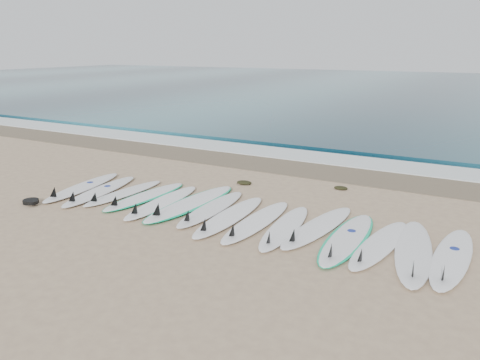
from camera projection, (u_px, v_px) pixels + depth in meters
The scene contains 23 objects.
ground at pixel (235, 215), 9.18m from camera, with size 120.00×120.00×0.00m, color tan.
ocean at pixel (438, 89), 36.58m from camera, with size 120.00×55.00×0.03m, color #1B4E5E.
wet_sand_band at pixel (309, 169), 12.64m from camera, with size 120.00×1.80×0.01m, color brown.
foam_band at pixel (326, 158), 13.81m from camera, with size 120.00×1.40×0.04m, color silver.
wave_crest at pixel (341, 148), 15.07m from camera, with size 120.00×1.00×0.10m, color #1B4E5E.
surfboard_0 at pixel (81, 187), 10.83m from camera, with size 0.89×2.63×0.33m.
surfboard_1 at pixel (99, 191), 10.54m from camera, with size 0.90×2.61×0.33m.
surfboard_2 at pixel (122, 193), 10.41m from camera, with size 0.63×2.33×0.29m.
surfboard_3 at pixel (144, 196), 10.20m from camera, with size 0.75×2.45×0.31m.
surfboard_4 at pixel (161, 202), 9.77m from camera, with size 0.65×2.53×0.32m.
surfboard_5 at pixel (190, 203), 9.73m from camera, with size 0.86×2.90×0.36m.
surfboard_6 at pixel (210, 209), 9.39m from camera, with size 0.61×2.49×0.32m.
surfboard_7 at pixel (228, 217), 8.95m from camera, with size 0.59×2.60×0.33m.
surfboard_8 at pixel (256, 222), 8.69m from camera, with size 0.55×2.54×0.32m.
surfboard_9 at pixel (284, 228), 8.41m from camera, with size 0.73×2.44×0.31m.
surfboard_10 at pixel (317, 227), 8.43m from camera, with size 0.86×2.61×0.33m.
surfboard_11 at pixel (347, 238), 7.95m from camera, with size 0.64×2.60×0.33m.
surfboard_12 at pixel (379, 245), 7.69m from camera, with size 0.78×2.48×0.31m.
surfboard_13 at pixel (413, 252), 7.41m from camera, with size 0.95×2.80×0.35m.
surfboard_14 at pixel (451, 258), 7.20m from camera, with size 0.64×2.61×0.33m.
seaweed_near at pixel (244, 183), 11.28m from camera, with size 0.37×0.29×0.07m, color black.
seaweed_far at pixel (341, 188), 10.87m from camera, with size 0.32×0.25×0.06m, color black.
leash_coil at pixel (31, 202), 9.85m from camera, with size 0.46×0.36×0.11m.
Camera 1 is at (4.25, -7.52, 3.18)m, focal length 35.00 mm.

